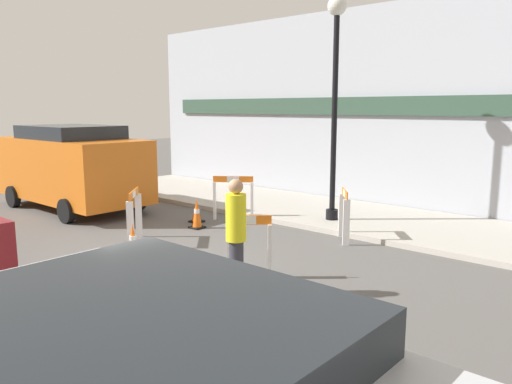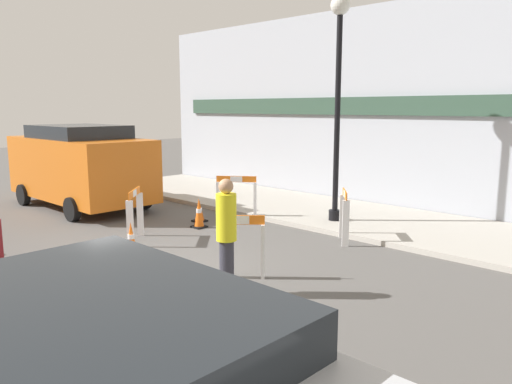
# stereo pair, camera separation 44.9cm
# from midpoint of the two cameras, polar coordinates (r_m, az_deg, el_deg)

# --- Properties ---
(ground_plane) EXTENTS (60.00, 60.00, 0.00)m
(ground_plane) POSITION_cam_midpoint_polar(r_m,az_deg,el_deg) (8.53, -12.58, -9.42)
(ground_plane) COLOR #565451
(sidewalk_slab) EXTENTS (18.00, 3.50, 0.11)m
(sidewalk_slab) POSITION_cam_midpoint_polar(r_m,az_deg,el_deg) (12.90, 11.21, -2.63)
(sidewalk_slab) COLOR #ADA89E
(sidewalk_slab) RESTS_ON ground_plane
(storefront_facade) EXTENTS (18.00, 0.22, 5.50)m
(storefront_facade) POSITION_cam_midpoint_polar(r_m,az_deg,el_deg) (14.19, 15.62, 9.27)
(storefront_facade) COLOR #A3A8B2
(storefront_facade) RESTS_ON ground_plane
(streetlamp_post) EXTENTS (0.44, 0.44, 5.10)m
(streetlamp_post) POSITION_cam_midpoint_polar(r_m,az_deg,el_deg) (11.79, 10.50, 12.60)
(streetlamp_post) COLOR black
(streetlamp_post) RESTS_ON sidewalk_slab
(barricade_0) EXTENTS (0.86, 0.71, 1.09)m
(barricade_0) POSITION_cam_midpoint_polar(r_m,az_deg,el_deg) (12.32, -1.21, -0.42)
(barricade_0) COLOR white
(barricade_0) RESTS_ON ground_plane
(barricade_1) EXTENTS (0.77, 0.78, 1.09)m
(barricade_1) POSITION_cam_midpoint_polar(r_m,az_deg,el_deg) (10.58, -12.48, -2.34)
(barricade_1) COLOR white
(barricade_1) RESTS_ON ground_plane
(barricade_2) EXTENTS (0.62, 0.57, 1.05)m
(barricade_2) POSITION_cam_midpoint_polar(r_m,az_deg,el_deg) (8.11, 0.07, -6.11)
(barricade_2) COLOR white
(barricade_2) RESTS_ON ground_plane
(barricade_3) EXTENTS (0.56, 0.64, 1.09)m
(barricade_3) POSITION_cam_midpoint_polar(r_m,az_deg,el_deg) (10.46, 11.27, -2.59)
(barricade_3) COLOR white
(barricade_3) RESTS_ON ground_plane
(traffic_cone_0) EXTENTS (0.30, 0.30, 0.53)m
(traffic_cone_0) POSITION_cam_midpoint_polar(r_m,az_deg,el_deg) (12.21, -5.43, -2.22)
(traffic_cone_0) COLOR black
(traffic_cone_0) RESTS_ON ground_plane
(traffic_cone_1) EXTENTS (0.30, 0.30, 0.69)m
(traffic_cone_1) POSITION_cam_midpoint_polar(r_m,az_deg,el_deg) (11.59, -5.44, -2.46)
(traffic_cone_1) COLOR black
(traffic_cone_1) RESTS_ON ground_plane
(traffic_cone_2) EXTENTS (0.30, 0.30, 0.65)m
(traffic_cone_2) POSITION_cam_midpoint_polar(r_m,az_deg,el_deg) (9.59, -12.78, -5.34)
(traffic_cone_2) COLOR black
(traffic_cone_2) RESTS_ON ground_plane
(person_worker) EXTENTS (0.43, 0.43, 1.74)m
(person_worker) POSITION_cam_midpoint_polar(r_m,az_deg,el_deg) (7.30, -1.64, -4.62)
(person_worker) COLOR #33333D
(person_worker) RESTS_ON ground_plane
(work_van) EXTENTS (4.81, 2.23, 2.28)m
(work_van) POSITION_cam_midpoint_polar(r_m,az_deg,el_deg) (14.55, -18.62, 3.18)
(work_van) COLOR #D16619
(work_van) RESTS_ON ground_plane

